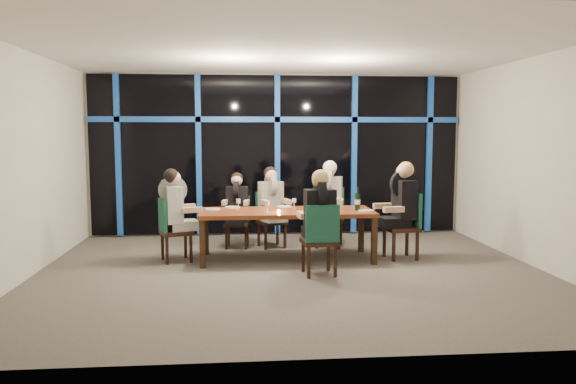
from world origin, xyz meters
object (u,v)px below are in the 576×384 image
(chair_far_mid, at_px, (270,216))
(water_pitcher, at_px, (337,206))
(diner_end_left, at_px, (175,201))
(chair_end_left, at_px, (170,227))
(chair_far_right, at_px, (330,213))
(diner_far_left, at_px, (237,199))
(chair_far_left, at_px, (238,219))
(chair_end_right, at_px, (406,222))
(diner_end_right, at_px, (402,196))
(dining_table, at_px, (287,215))
(wine_bottle, at_px, (358,201))
(diner_far_right, at_px, (329,191))
(diner_near_mid, at_px, (319,207))
(diner_far_mid, at_px, (271,195))
(chair_near_mid, at_px, (321,236))

(chair_far_mid, bearing_deg, water_pitcher, -72.25)
(diner_end_left, bearing_deg, water_pitcher, -115.32)
(chair_end_left, xyz_separation_m, water_pitcher, (2.44, -0.27, 0.32))
(chair_far_right, height_order, diner_far_left, diner_far_left)
(chair_far_left, relative_size, diner_far_left, 1.03)
(chair_end_right, distance_m, water_pitcher, 1.16)
(chair_far_right, distance_m, diner_end_left, 2.68)
(chair_end_right, bearing_deg, diner_end_right, -90.00)
(chair_end_right, bearing_deg, dining_table, -99.79)
(chair_end_left, xyz_separation_m, wine_bottle, (2.80, -0.07, 0.36))
(wine_bottle, bearing_deg, chair_end_right, -0.41)
(chair_far_mid, height_order, diner_far_right, diner_far_right)
(chair_end_left, relative_size, diner_far_left, 1.14)
(chair_end_left, relative_size, diner_end_right, 0.96)
(chair_end_left, height_order, chair_end_right, chair_end_right)
(dining_table, bearing_deg, diner_far_left, 128.65)
(diner_end_left, bearing_deg, diner_far_left, -62.55)
(chair_end_left, relative_size, chair_end_right, 0.94)
(chair_far_mid, bearing_deg, diner_near_mid, -91.64)
(chair_far_right, height_order, chair_end_right, chair_end_right)
(chair_end_left, distance_m, diner_end_left, 0.39)
(diner_end_right, distance_m, wine_bottle, 0.68)
(chair_far_left, relative_size, diner_far_mid, 0.95)
(dining_table, relative_size, diner_far_right, 2.70)
(chair_far_mid, height_order, chair_near_mid, chair_near_mid)
(chair_far_left, height_order, chair_end_left, chair_end_left)
(dining_table, bearing_deg, chair_far_left, 126.30)
(chair_far_left, relative_size, chair_far_mid, 0.93)
(dining_table, distance_m, chair_far_left, 1.28)
(dining_table, distance_m, water_pitcher, 0.78)
(chair_far_right, relative_size, diner_far_left, 1.18)
(diner_far_right, relative_size, diner_near_mid, 1.02)
(diner_near_mid, bearing_deg, diner_far_left, -65.09)
(diner_far_right, xyz_separation_m, diner_near_mid, (-0.44, -1.86, -0.01))
(wine_bottle, bearing_deg, diner_far_mid, 140.40)
(dining_table, height_order, diner_near_mid, diner_near_mid)
(chair_far_mid, height_order, chair_far_right, chair_far_right)
(chair_end_left, distance_m, chair_near_mid, 2.34)
(chair_near_mid, distance_m, diner_far_left, 2.29)
(diner_end_left, bearing_deg, diner_far_mid, -76.26)
(chair_far_mid, distance_m, chair_end_left, 1.85)
(chair_far_right, relative_size, diner_end_left, 1.07)
(diner_far_left, bearing_deg, chair_far_right, 7.87)
(chair_near_mid, relative_size, diner_end_right, 0.99)
(dining_table, height_order, diner_far_right, diner_far_right)
(chair_far_mid, xyz_separation_m, diner_far_left, (-0.55, -0.07, 0.31))
(chair_end_right, distance_m, diner_far_right, 1.48)
(chair_far_mid, bearing_deg, chair_end_left, -163.58)
(diner_end_left, bearing_deg, wine_bottle, -110.36)
(wine_bottle, bearing_deg, diner_far_right, 105.37)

